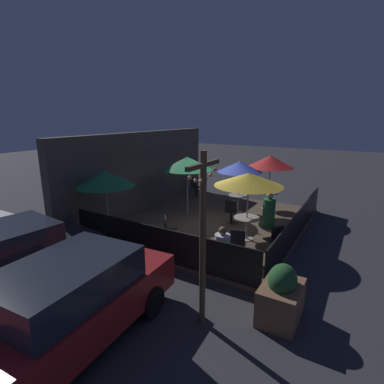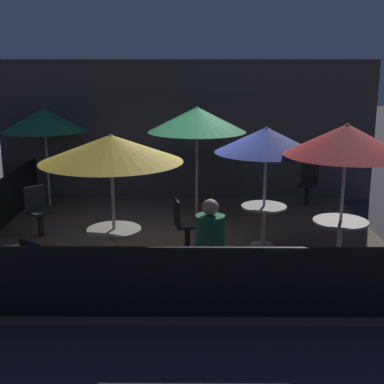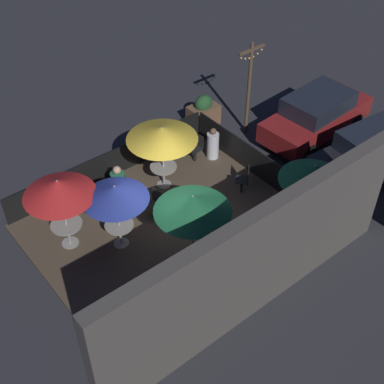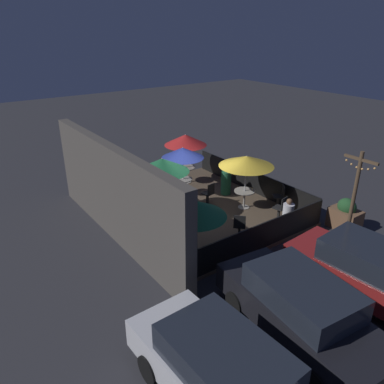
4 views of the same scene
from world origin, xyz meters
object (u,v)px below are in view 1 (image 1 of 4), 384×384
Objects in this scene: patio_umbrella_3 at (105,179)px; parked_car_0 at (68,304)px; patio_chair_0 at (231,210)px; patio_umbrella_1 at (240,167)px; patio_umbrella_2 at (249,179)px; patio_chair_2 at (238,243)px; light_post at (203,232)px; dining_table_2 at (247,222)px; patron_1 at (269,212)px; dining_table_0 at (268,195)px; patron_0 at (222,250)px; patio_chair_1 at (169,230)px; planter_box at (281,296)px; patio_chair_4 at (274,240)px; patio_umbrella_4 at (187,163)px; dining_table_1 at (238,199)px; patio_umbrella_0 at (271,161)px; patio_chair_3 at (196,186)px.

parked_car_0 is at bearing -141.89° from patio_umbrella_3.
patio_umbrella_3 is at bearing 124.19° from patio_chair_0.
patio_umbrella_1 is 2.76m from patio_umbrella_2.
light_post reaches higher than patio_chair_2.
dining_table_2 is 0.65× the size of patron_1.
dining_table_0 is (1.10, -0.91, -1.31)m from patio_umbrella_1.
patron_0 is (-5.67, -0.50, -0.10)m from dining_table_0.
patio_umbrella_3 is (-4.54, 2.71, 0.04)m from patio_umbrella_1.
patio_chair_1 is 0.80× the size of planter_box.
patron_1 is at bearing -33.17° from patio_chair_4.
patron_1 is (1.46, -0.28, -0.02)m from dining_table_2.
patio_umbrella_2 is 4.20m from light_post.
planter_box is (-4.51, -4.95, -1.67)m from patio_umbrella_4.
dining_table_1 is 2.76m from dining_table_2.
patio_umbrella_4 is (-1.18, 1.71, 0.16)m from patio_umbrella_1.
patio_chair_2 is 0.80× the size of planter_box.
patio_umbrella_0 is at bearing -39.64° from dining_table_1.
dining_table_0 is 9.44m from parked_car_0.
planter_box is (-2.40, -0.82, -0.13)m from patio_chair_4.
patio_chair_1 is 0.28× the size of light_post.
patio_umbrella_1 reaches higher than dining_table_2.
patio_umbrella_1 is 0.48× the size of parked_car_0.
patio_umbrella_2 reaches higher than parked_car_0.
patio_chair_4 reaches higher than patio_chair_0.
patio_chair_0 is 0.21× the size of parked_car_0.
patron_0 is at bearing 14.47° from light_post.
dining_table_2 is at bearing -152.34° from patio_umbrella_1.
patio_chair_0 is at bearing -5.04° from patio_chair_4.
patron_1 is (-2.09, -0.65, -0.04)m from dining_table_0.
patio_umbrella_3 is 5.08m from light_post.
patio_chair_2 is at bearing -167.42° from patio_umbrella_2.
patio_umbrella_4 reaches higher than patron_1.
patio_chair_2 is 0.28× the size of light_post.
patio_chair_3 is at bearing -171.22° from patron_1.
dining_table_2 is (-3.55, -0.37, -1.47)m from patio_umbrella_0.
patio_umbrella_3 is 5.46m from dining_table_1.
patio_chair_3 is at bearing 40.60° from planter_box.
light_post is 0.78× the size of parked_car_0.
patio_chair_4 is (-0.84, -1.13, -0.05)m from dining_table_2.
dining_table_1 is 0.83× the size of patio_chair_4.
patio_umbrella_1 is 2.57× the size of dining_table_2.
parked_car_0 is (-3.78, -2.96, -1.22)m from patio_umbrella_3.
patio_chair_4 reaches higher than patio_chair_3.
patron_1 is (3.58, -0.15, 0.06)m from patron_0.
patio_chair_2 is at bearing 6.74° from light_post.
patio_umbrella_0 is 2.89× the size of dining_table_1.
patio_umbrella_0 is at bearing -39.64° from patio_umbrella_1.
patio_umbrella_1 is 2.23× the size of patio_chair_2.
patio_chair_2 is (-2.86, -3.35, -1.54)m from patio_umbrella_4.
dining_table_0 is 0.26× the size of light_post.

